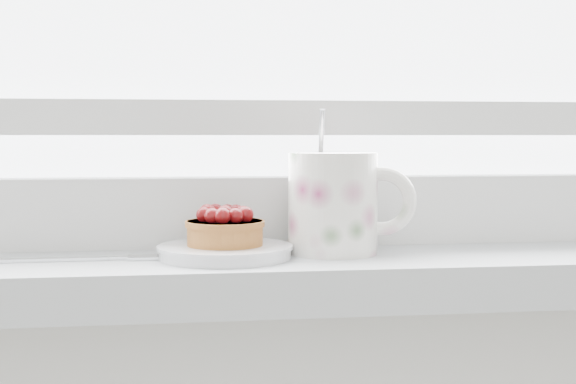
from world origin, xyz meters
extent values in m
cube|color=#B9BEC0|center=(0.00, 1.90, 0.92)|extent=(1.60, 0.20, 0.04)
cube|color=silver|center=(0.00, 1.97, 0.97)|extent=(1.30, 0.05, 0.07)
cube|color=silver|center=(0.00, 1.97, 1.07)|extent=(1.30, 0.04, 0.04)
cylinder|color=silver|center=(-0.04, 1.88, 0.95)|extent=(0.12, 0.12, 0.01)
cylinder|color=brown|center=(-0.04, 1.88, 0.96)|extent=(0.07, 0.07, 0.02)
cylinder|color=brown|center=(-0.04, 1.88, 0.97)|extent=(0.07, 0.07, 0.01)
sphere|color=#490506|center=(-0.04, 1.88, 0.98)|extent=(0.02, 0.02, 0.02)
sphere|color=#490506|center=(-0.02, 1.88, 0.98)|extent=(0.01, 0.01, 0.01)
sphere|color=#490506|center=(-0.03, 1.89, 0.98)|extent=(0.01, 0.01, 0.01)
sphere|color=#490506|center=(-0.04, 1.90, 0.98)|extent=(0.01, 0.01, 0.01)
sphere|color=#490506|center=(-0.05, 1.90, 0.98)|extent=(0.02, 0.02, 0.02)
sphere|color=#490506|center=(-0.05, 1.89, 0.98)|extent=(0.02, 0.02, 0.02)
sphere|color=#490506|center=(-0.06, 1.88, 0.98)|extent=(0.01, 0.01, 0.01)
sphere|color=#490506|center=(-0.05, 1.87, 0.98)|extent=(0.01, 0.01, 0.01)
sphere|color=#490506|center=(-0.04, 1.86, 0.98)|extent=(0.01, 0.01, 0.01)
sphere|color=#490506|center=(-0.03, 1.86, 0.98)|extent=(0.01, 0.01, 0.01)
sphere|color=#490506|center=(-0.02, 1.87, 0.98)|extent=(0.01, 0.01, 0.01)
cylinder|color=white|center=(0.06, 1.90, 0.99)|extent=(0.10, 0.10, 0.10)
cylinder|color=black|center=(0.06, 1.90, 1.03)|extent=(0.07, 0.07, 0.01)
torus|color=white|center=(0.11, 1.89, 0.99)|extent=(0.07, 0.03, 0.07)
cylinder|color=silver|center=(0.06, 1.92, 1.05)|extent=(0.01, 0.02, 0.06)
cube|color=silver|center=(-0.19, 1.88, 0.94)|extent=(0.09, 0.01, 0.00)
cube|color=silver|center=(-0.23, 1.88, 0.94)|extent=(0.02, 0.01, 0.00)
cube|color=silver|center=(-0.13, 1.89, 0.94)|extent=(0.02, 0.01, 0.00)
cube|color=silver|center=(-0.11, 1.89, 0.94)|extent=(0.03, 0.02, 0.00)
cube|color=silver|center=(-0.09, 1.88, 0.94)|extent=(0.03, 0.00, 0.00)
cube|color=silver|center=(-0.09, 1.88, 0.94)|extent=(0.03, 0.00, 0.00)
cube|color=silver|center=(-0.09, 1.89, 0.94)|extent=(0.03, 0.00, 0.00)
cube|color=silver|center=(-0.09, 1.89, 0.94)|extent=(0.03, 0.00, 0.00)
camera|label=1|loc=(-0.09, 1.15, 1.05)|focal=50.00mm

